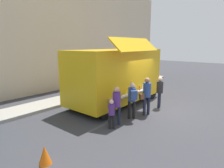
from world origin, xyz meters
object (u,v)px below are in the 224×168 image
at_px(traffic_cone_orange, 45,155).
at_px(child_near_queue, 112,112).
at_px(customer_extra_browsing, 160,90).
at_px(customer_front_ordering, 147,93).
at_px(customer_mid_with_backpack, 132,97).
at_px(trash_bin, 126,81).
at_px(customer_rear_waiting, 116,103).
at_px(food_truck_main, 116,75).

height_order(traffic_cone_orange, child_near_queue, child_near_queue).
relative_size(traffic_cone_orange, customer_extra_browsing, 0.33).
bearing_deg(customer_front_ordering, customer_mid_with_backpack, 96.37).
xyz_separation_m(traffic_cone_orange, customer_extra_browsing, (6.59, -0.12, 0.71)).
bearing_deg(customer_mid_with_backpack, trash_bin, -14.09).
relative_size(traffic_cone_orange, customer_rear_waiting, 0.34).
height_order(food_truck_main, child_near_queue, food_truck_main).
xyz_separation_m(traffic_cone_orange, customer_front_ordering, (5.22, -0.14, 0.79)).
bearing_deg(customer_front_ordering, traffic_cone_orange, 109.94).
bearing_deg(traffic_cone_orange, food_truck_main, 20.14).
bearing_deg(traffic_cone_orange, child_near_queue, 1.78).
xyz_separation_m(food_truck_main, trash_bin, (4.07, 2.32, -1.22)).
distance_m(food_truck_main, customer_mid_with_backpack, 2.49).
height_order(food_truck_main, traffic_cone_orange, food_truck_main).
distance_m(customer_front_ordering, customer_mid_with_backpack, 0.88).
relative_size(customer_front_ordering, customer_extra_browsing, 1.09).
bearing_deg(customer_extra_browsing, traffic_cone_orange, 72.80).
bearing_deg(customer_front_ordering, trash_bin, -23.56).
relative_size(food_truck_main, traffic_cone_orange, 10.52).
distance_m(customer_rear_waiting, customer_extra_browsing, 3.22).
xyz_separation_m(traffic_cone_orange, trash_bin, (9.77, 4.41, 0.15)).
bearing_deg(customer_front_ordering, customer_rear_waiting, 100.92).
height_order(traffic_cone_orange, customer_rear_waiting, customer_rear_waiting).
bearing_deg(customer_extra_browsing, customer_rear_waiting, 68.11).
bearing_deg(trash_bin, traffic_cone_orange, -155.70).
distance_m(customer_mid_with_backpack, customer_rear_waiting, 0.99).
height_order(customer_rear_waiting, child_near_queue, customer_rear_waiting).
distance_m(customer_extra_browsing, child_near_queue, 3.64).
distance_m(customer_front_ordering, customer_extra_browsing, 1.38).
bearing_deg(child_near_queue, customer_rear_waiting, -21.97).
distance_m(traffic_cone_orange, trash_bin, 10.72).
bearing_deg(traffic_cone_orange, customer_mid_with_backpack, 1.20).
distance_m(traffic_cone_orange, customer_front_ordering, 5.28).
height_order(food_truck_main, customer_rear_waiting, food_truck_main).
xyz_separation_m(customer_front_ordering, child_near_queue, (-2.25, 0.23, -0.35)).
bearing_deg(customer_rear_waiting, customer_mid_with_backpack, -56.61).
bearing_deg(food_truck_main, child_near_queue, -145.13).
xyz_separation_m(customer_mid_with_backpack, customer_rear_waiting, (-0.98, 0.11, -0.05)).
bearing_deg(child_near_queue, traffic_cone_orange, 145.31).
relative_size(traffic_cone_orange, trash_bin, 0.64).
height_order(customer_front_ordering, child_near_queue, customer_front_ordering).
bearing_deg(customer_mid_with_backpack, customer_front_ordering, -67.81).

